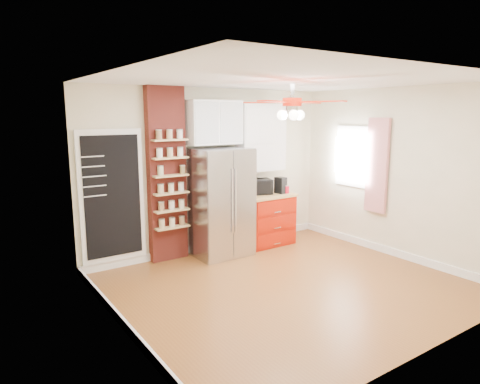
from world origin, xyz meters
TOP-DOWN VIEW (x-y plane):
  - floor at (0.00, 0.00)m, footprint 4.50×4.50m
  - ceiling at (0.00, 0.00)m, footprint 4.50×4.50m
  - wall_back at (0.00, 2.00)m, footprint 4.50×0.02m
  - wall_front at (0.00, -2.00)m, footprint 4.50×0.02m
  - wall_left at (-2.25, 0.00)m, footprint 0.02×4.00m
  - wall_right at (2.25, 0.00)m, footprint 0.02×4.00m
  - chalkboard at (-1.70, 1.96)m, footprint 0.95×0.05m
  - brick_pillar at (-0.85, 1.92)m, footprint 0.60×0.16m
  - fridge at (-0.05, 1.63)m, footprint 0.90×0.70m
  - upper_glass_cabinet at (-0.05, 1.82)m, footprint 0.90×0.35m
  - red_cabinet at (0.92, 1.68)m, footprint 0.94×0.64m
  - upper_shelf_unit at (0.92, 1.85)m, footprint 0.90×0.30m
  - window at (2.23, 0.90)m, footprint 0.04×0.75m
  - curtain at (2.18, 0.35)m, footprint 0.06×0.40m
  - ceiling_fan at (0.00, 0.00)m, footprint 1.40×1.40m
  - toaster_oven at (0.79, 1.77)m, footprint 0.55×0.45m
  - coffee_maker at (1.18, 1.60)m, footprint 0.17×0.20m
  - canister_left at (1.26, 1.55)m, footprint 0.12×0.12m
  - canister_right at (1.23, 1.67)m, footprint 0.14×0.14m
  - pantry_jar_oats at (-1.00, 1.81)m, footprint 0.12×0.12m
  - pantry_jar_beans at (-0.66, 1.76)m, footprint 0.09×0.09m

SIDE VIEW (x-z plane):
  - floor at x=0.00m, z-range 0.00..0.00m
  - red_cabinet at x=0.92m, z-range 0.00..0.90m
  - fridge at x=-0.05m, z-range 0.00..1.75m
  - canister_left at x=1.26m, z-range 0.90..1.03m
  - canister_right at x=1.23m, z-range 0.90..1.04m
  - toaster_oven at x=0.79m, z-range 0.90..1.17m
  - coffee_maker at x=1.18m, z-range 0.90..1.19m
  - chalkboard at x=-1.70m, z-range 0.12..2.08m
  - wall_back at x=0.00m, z-range 0.00..2.70m
  - wall_front at x=0.00m, z-range 0.00..2.70m
  - wall_left at x=-2.25m, z-range 0.00..2.70m
  - wall_right at x=2.25m, z-range 0.00..2.70m
  - brick_pillar at x=-0.85m, z-range 0.00..2.70m
  - pantry_jar_beans at x=-0.66m, z-range 1.37..1.50m
  - pantry_jar_oats at x=-1.00m, z-range 1.37..1.51m
  - curtain at x=2.18m, z-range 0.67..2.23m
  - window at x=2.23m, z-range 1.02..2.08m
  - upper_shelf_unit at x=0.92m, z-range 1.30..2.45m
  - upper_glass_cabinet at x=-0.05m, z-range 1.80..2.50m
  - ceiling_fan at x=0.00m, z-range 2.20..2.65m
  - ceiling at x=0.00m, z-range 2.70..2.70m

